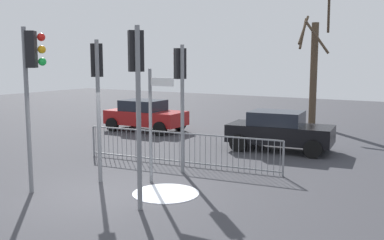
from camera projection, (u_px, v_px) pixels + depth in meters
ground_plane at (104, 194)px, 11.19m from camera, size 60.00×60.00×0.00m
traffic_light_mid_right at (137, 76)px, 9.76m from camera, size 0.48×0.45×4.12m
traffic_light_mid_left at (97, 78)px, 12.06m from camera, size 0.47×0.46×3.91m
traffic_light_foreground_right at (180, 80)px, 13.09m from camera, size 0.50×0.43×3.81m
traffic_light_rear_right at (32, 72)px, 10.92m from camera, size 0.49×0.44×4.18m
direction_sign_post at (152, 120)px, 12.00m from camera, size 0.79×0.09×3.14m
pedestrian_guard_railing at (179, 148)px, 14.16m from camera, size 6.73×0.86×1.07m
car_black_trailing at (279, 130)px, 16.44m from camera, size 3.97×2.30×1.47m
car_red_mid at (145, 115)px, 20.97m from camera, size 3.86×2.05×1.47m
bare_tree_left at (313, 68)px, 22.25m from camera, size 1.55×1.64×6.30m
snow_patch_kerb at (166, 193)px, 11.23m from camera, size 1.70×1.70×0.01m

